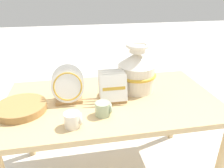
% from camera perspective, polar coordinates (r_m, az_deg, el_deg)
% --- Properties ---
extents(display_table, '(1.41, 0.79, 0.68)m').
position_cam_1_polar(display_table, '(1.51, 0.00, -6.40)').
color(display_table, tan).
rests_on(display_table, ground_plane).
extents(ceramic_vase, '(0.28, 0.28, 0.34)m').
position_cam_1_polar(ceramic_vase, '(1.56, 6.35, 3.54)').
color(ceramic_vase, silver).
rests_on(ceramic_vase, display_table).
extents(dish_rack_round_plates, '(0.21, 0.18, 0.23)m').
position_cam_1_polar(dish_rack_round_plates, '(1.43, -11.39, -0.75)').
color(dish_rack_round_plates, tan).
rests_on(dish_rack_round_plates, display_table).
extents(dish_rack_square_plates, '(0.17, 0.17, 0.19)m').
position_cam_1_polar(dish_rack_square_plates, '(1.43, -0.05, -1.58)').
color(dish_rack_square_plates, tan).
rests_on(dish_rack_square_plates, display_table).
extents(wicker_charger_stack, '(0.30, 0.30, 0.04)m').
position_cam_1_polar(wicker_charger_stack, '(1.44, -22.68, -5.73)').
color(wicker_charger_stack, '#AD7F47').
rests_on(wicker_charger_stack, display_table).
extents(mug_sage_glaze, '(0.10, 0.09, 0.08)m').
position_cam_1_polar(mug_sage_glaze, '(1.29, -2.25, -6.49)').
color(mug_sage_glaze, '#9EB28E').
rests_on(mug_sage_glaze, display_table).
extents(mug_cream_glaze, '(0.10, 0.09, 0.08)m').
position_cam_1_polar(mug_cream_glaze, '(1.21, -10.12, -9.16)').
color(mug_cream_glaze, silver).
rests_on(mug_cream_glaze, display_table).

